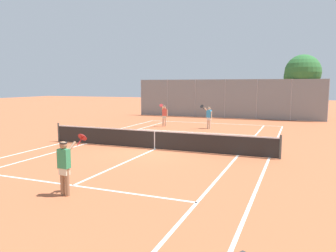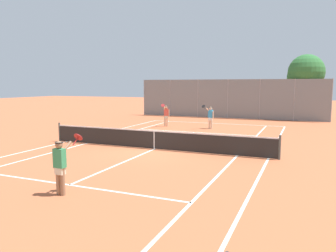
{
  "view_description": "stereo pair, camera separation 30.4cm",
  "coord_description": "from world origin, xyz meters",
  "px_view_note": "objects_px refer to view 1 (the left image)",
  "views": [
    {
      "loc": [
        6.59,
        -14.69,
        3.21
      ],
      "look_at": [
        0.12,
        1.5,
        1.0
      ],
      "focal_mm": 35.0,
      "sensor_mm": 36.0,
      "label": 1
    },
    {
      "loc": [
        6.88,
        -14.58,
        3.21
      ],
      "look_at": [
        0.12,
        1.5,
        1.0
      ],
      "focal_mm": 35.0,
      "sensor_mm": 36.0,
      "label": 2
    }
  ],
  "objects_px": {
    "tennis_net": "(155,139)",
    "loose_tennis_ball_1": "(111,140)",
    "player_near_side": "(65,164)",
    "tree_behind_left": "(301,74)",
    "player_far_left": "(164,114)",
    "player_far_right": "(209,116)"
  },
  "relations": [
    {
      "from": "tree_behind_left",
      "to": "player_far_left",
      "type": "bearing_deg",
      "value": -135.18
    },
    {
      "from": "player_far_left",
      "to": "loose_tennis_ball_1",
      "type": "bearing_deg",
      "value": -93.43
    },
    {
      "from": "tennis_net",
      "to": "loose_tennis_ball_1",
      "type": "distance_m",
      "value": 3.75
    },
    {
      "from": "tree_behind_left",
      "to": "tennis_net",
      "type": "bearing_deg",
      "value": -110.2
    },
    {
      "from": "tennis_net",
      "to": "player_near_side",
      "type": "bearing_deg",
      "value": -86.88
    },
    {
      "from": "player_far_right",
      "to": "loose_tennis_ball_1",
      "type": "xyz_separation_m",
      "value": [
        -3.95,
        -7.03,
        -0.89
      ]
    },
    {
      "from": "tennis_net",
      "to": "loose_tennis_ball_1",
      "type": "bearing_deg",
      "value": 156.57
    },
    {
      "from": "player_near_side",
      "to": "tennis_net",
      "type": "bearing_deg",
      "value": 93.12
    },
    {
      "from": "player_near_side",
      "to": "loose_tennis_ball_1",
      "type": "xyz_separation_m",
      "value": [
        -3.81,
        8.72,
        -0.89
      ]
    },
    {
      "from": "tennis_net",
      "to": "player_far_left",
      "type": "distance_m",
      "value": 9.04
    },
    {
      "from": "player_near_side",
      "to": "loose_tennis_ball_1",
      "type": "bearing_deg",
      "value": 113.62
    },
    {
      "from": "player_far_left",
      "to": "player_near_side",
      "type": "bearing_deg",
      "value": -77.86
    },
    {
      "from": "player_far_right",
      "to": "loose_tennis_ball_1",
      "type": "distance_m",
      "value": 8.11
    },
    {
      "from": "player_far_right",
      "to": "tree_behind_left",
      "type": "height_order",
      "value": "tree_behind_left"
    },
    {
      "from": "player_near_side",
      "to": "tree_behind_left",
      "type": "height_order",
      "value": "tree_behind_left"
    },
    {
      "from": "tennis_net",
      "to": "player_far_left",
      "type": "height_order",
      "value": "player_far_left"
    },
    {
      "from": "tree_behind_left",
      "to": "player_near_side",
      "type": "bearing_deg",
      "value": -103.9
    },
    {
      "from": "tree_behind_left",
      "to": "loose_tennis_ball_1",
      "type": "bearing_deg",
      "value": -121.22
    },
    {
      "from": "loose_tennis_ball_1",
      "to": "player_near_side",
      "type": "bearing_deg",
      "value": -66.38
    },
    {
      "from": "player_far_left",
      "to": "tree_behind_left",
      "type": "relative_size",
      "value": 0.3
    },
    {
      "from": "player_near_side",
      "to": "tree_behind_left",
      "type": "xyz_separation_m",
      "value": [
        6.27,
        25.36,
        3.29
      ]
    },
    {
      "from": "player_far_left",
      "to": "loose_tennis_ball_1",
      "type": "relative_size",
      "value": 26.88
    }
  ]
}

